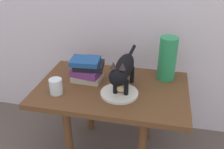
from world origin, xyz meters
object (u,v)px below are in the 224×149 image
at_px(bread_roll, 122,87).
at_px(plate, 119,93).
at_px(book_stack, 87,69).
at_px(cat, 123,69).
at_px(green_vase, 167,59).
at_px(candle_jar, 56,87).
at_px(side_table, 112,97).

bearing_deg(bread_roll, plate, -134.71).
bearing_deg(plate, book_stack, 151.19).
distance_m(plate, cat, 0.13).
distance_m(cat, green_vase, 0.30).
bearing_deg(bread_roll, candle_jar, -168.45).
relative_size(cat, green_vase, 1.85).
bearing_deg(cat, candle_jar, -163.52).
height_order(plate, candle_jar, candle_jar).
xyz_separation_m(plate, candle_jar, (-0.34, -0.06, 0.03)).
height_order(plate, bread_roll, bread_roll).
relative_size(bread_roll, candle_jar, 0.94).
distance_m(plate, candle_jar, 0.34).
relative_size(green_vase, candle_jar, 3.04).
bearing_deg(book_stack, cat, -18.54).
height_order(cat, green_vase, green_vase).
xyz_separation_m(plate, book_stack, (-0.22, 0.12, 0.06)).
xyz_separation_m(side_table, green_vase, (0.29, 0.17, 0.20)).
bearing_deg(cat, side_table, 160.02).
height_order(side_table, plate, plate).
bearing_deg(candle_jar, side_table, 24.34).
relative_size(side_table, cat, 1.77).
xyz_separation_m(plate, cat, (0.01, 0.04, 0.13)).
bearing_deg(bread_roll, book_stack, 154.38).
bearing_deg(bread_roll, green_vase, 44.82).
bearing_deg(cat, bread_roll, -92.75).
height_order(side_table, bread_roll, bread_roll).
distance_m(plate, book_stack, 0.25).
relative_size(side_table, candle_jar, 9.98).
bearing_deg(side_table, bread_roll, -40.85).
xyz_separation_m(cat, green_vase, (0.23, 0.19, -0.00)).
height_order(cat, book_stack, cat).
xyz_separation_m(side_table, book_stack, (-0.16, 0.05, 0.14)).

